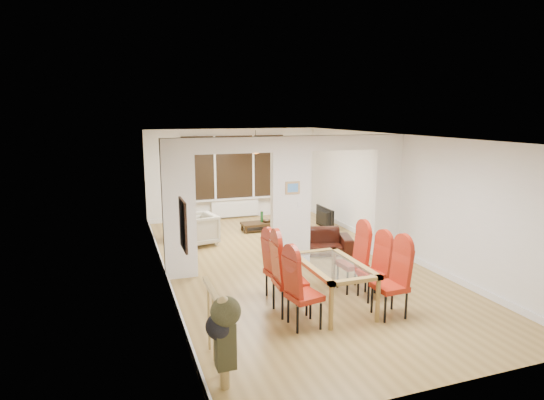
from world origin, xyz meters
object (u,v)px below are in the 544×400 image
dining_chair_ra (390,281)px  person (181,203)px  bottle (262,216)px  dining_table (332,285)px  dining_chair_lc (280,267)px  dining_chair_rc (352,260)px  sofa (309,241)px  dining_chair_lb (290,276)px  dining_chair_rb (373,269)px  armchair (198,229)px  bowl (267,221)px  television (321,218)px  dining_chair_la (305,290)px  coffee_table (260,227)px

dining_chair_ra → person: (-2.36, 5.23, 0.37)m
dining_chair_ra → bottle: size_ratio=3.76×
dining_table → dining_chair_lc: bearing=139.5°
dining_chair_rc → sofa: 2.20m
dining_chair_lb → dining_chair_rb: bearing=4.9°
dining_chair_lc → armchair: size_ratio=1.35×
armchair → dining_chair_lb: bearing=-1.5°
dining_chair_ra → dining_chair_rc: bearing=88.6°
dining_chair_lb → bowl: size_ratio=5.57×
dining_chair_rb → television: 4.70m
bowl → television: bearing=-10.9°
sofa → television: 2.26m
dining_chair_la → dining_chair_lc: dining_chair_la is taller
dining_chair_lb → dining_chair_la: bearing=-84.2°
sofa → person: person is taller
bottle → coffee_table: bearing=-141.6°
dining_chair_lb → television: size_ratio=1.21×
dining_chair_lb → dining_chair_rb: 1.49m
dining_table → coffee_table: size_ratio=1.59×
dining_table → person: 4.97m
dining_table → dining_chair_la: dining_chair_la is taller
dining_chair_la → television: dining_chair_la is taller
dining_chair_la → dining_chair_lb: bearing=82.4°
dining_chair_lb → dining_chair_ra: 1.50m
dining_chair_lb → dining_chair_lc: 0.56m
dining_table → dining_chair_rc: size_ratio=1.41×
dining_table → dining_chair_ra: (0.65, -0.60, 0.19)m
dining_chair_rc → armchair: 4.17m
bowl → dining_chair_lc: bearing=-105.8°
dining_chair_la → person: person is taller
armchair → television: armchair is taller
dining_chair_lc → television: (2.67, 4.03, -0.26)m
dining_chair_rb → bottle: bearing=84.1°
bottle → person: bearing=-171.8°
dining_chair_la → armchair: 4.70m
dining_chair_lc → dining_chair_ra: bearing=-48.9°
dining_table → television: (1.99, 4.60, -0.08)m
dining_chair_lc → bottle: size_ratio=3.66×
dining_chair_rb → coffee_table: bearing=84.9°
television → person: bearing=88.9°
television → dining_chair_ra: bearing=165.0°
dining_table → dining_chair_rc: 0.83m
dining_chair_rb → bowl: 4.83m
dining_chair_rc → television: dining_chair_rc is taller
dining_chair_ra → coffee_table: 5.51m
dining_table → bowl: (0.54, 4.88, -0.11)m
dining_chair_lc → armchair: bearing=93.7°
armchair → bowl: bearing=99.8°
dining_chair_lc → bottle: bearing=68.2°
dining_chair_la → coffee_table: 5.50m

